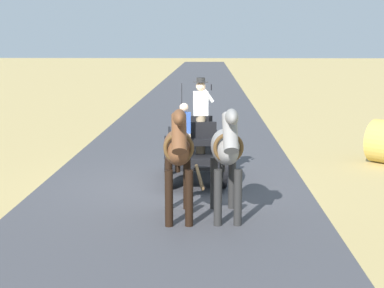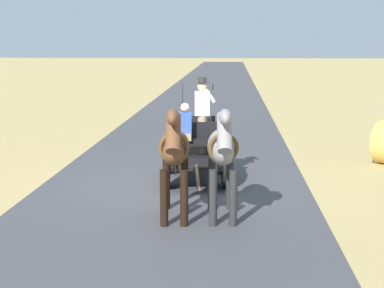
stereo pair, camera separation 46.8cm
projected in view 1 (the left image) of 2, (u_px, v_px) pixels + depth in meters
ground_plane at (173, 185)px, 13.46m from camera, size 200.00×200.00×0.00m
road_surface at (173, 185)px, 13.46m from camera, size 6.23×160.00×0.01m
horse_drawn_carriage at (194, 147)px, 13.76m from camera, size 1.60×4.52×2.50m
horse_near_side at (226, 150)px, 10.72m from camera, size 0.65×2.13×2.21m
horse_off_side at (178, 151)px, 10.67m from camera, size 0.67×2.14×2.21m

